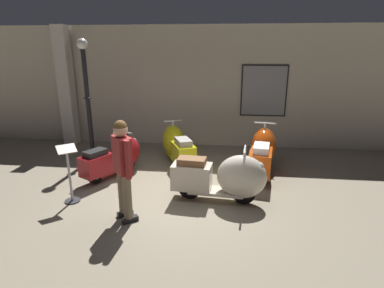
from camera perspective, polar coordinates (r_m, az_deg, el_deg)
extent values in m
plane|color=gray|center=(6.01, -2.81, -9.95)|extent=(60.00, 60.00, 0.00)
cube|color=#BCB29E|center=(9.01, 0.76, 10.30)|extent=(18.00, 0.20, 3.34)
cube|color=black|center=(8.91, 12.95, 9.41)|extent=(1.24, 0.03, 1.40)
cube|color=gray|center=(8.89, 12.96, 9.40)|extent=(1.16, 0.01, 1.32)
cube|color=beige|center=(9.76, -21.89, 9.62)|extent=(0.36, 0.36, 3.34)
cylinder|color=black|center=(7.42, -11.61, -3.32)|extent=(0.25, 0.37, 0.38)
cylinder|color=silver|center=(7.42, -11.61, -3.32)|extent=(0.16, 0.19, 0.17)
cylinder|color=black|center=(6.89, -17.11, -5.37)|extent=(0.25, 0.37, 0.38)
cylinder|color=silver|center=(6.89, -17.11, -5.37)|extent=(0.16, 0.19, 0.17)
cube|color=maroon|center=(7.15, -14.24, -4.45)|extent=(0.74, 0.96, 0.05)
ellipsoid|color=maroon|center=(7.30, -12.01, -1.43)|extent=(0.82, 0.94, 0.72)
cube|color=maroon|center=(6.83, -17.01, -3.66)|extent=(0.65, 0.75, 0.42)
cube|color=black|center=(6.75, -17.20, -1.54)|extent=(0.45, 0.53, 0.11)
sphere|color=silver|center=(7.42, -10.60, 0.56)|extent=(0.14, 0.14, 0.14)
cylinder|color=silver|center=(7.22, -12.01, 1.13)|extent=(0.04, 0.04, 0.27)
cylinder|color=silver|center=(7.19, -12.07, 2.15)|extent=(0.38, 0.23, 0.03)
cylinder|color=black|center=(8.06, -3.47, -1.24)|extent=(0.25, 0.41, 0.41)
cylinder|color=silver|center=(8.06, -3.47, -1.24)|extent=(0.17, 0.21, 0.18)
cylinder|color=black|center=(7.17, -1.46, -3.56)|extent=(0.25, 0.41, 0.41)
cylinder|color=silver|center=(7.17, -1.46, -3.56)|extent=(0.17, 0.21, 0.18)
cube|color=gold|center=(7.62, -2.53, -2.48)|extent=(0.74, 1.04, 0.05)
ellipsoid|color=gold|center=(7.92, -3.41, 0.65)|extent=(0.84, 1.00, 0.78)
cube|color=gold|center=(7.13, -1.57, -1.76)|extent=(0.66, 0.80, 0.45)
cube|color=gray|center=(7.05, -1.59, 0.45)|extent=(0.47, 0.57, 0.12)
sphere|color=silver|center=(8.13, -3.97, 2.64)|extent=(0.15, 0.15, 0.15)
cylinder|color=silver|center=(7.86, -3.52, 3.21)|extent=(0.05, 0.05, 0.29)
cylinder|color=silver|center=(7.82, -3.54, 4.23)|extent=(0.42, 0.22, 0.03)
cylinder|color=black|center=(5.85, 9.40, -8.68)|extent=(0.43, 0.12, 0.43)
cylinder|color=silver|center=(5.85, 9.40, -8.68)|extent=(0.20, 0.12, 0.19)
cylinder|color=black|center=(5.95, -0.44, -7.95)|extent=(0.43, 0.12, 0.43)
cylinder|color=silver|center=(5.95, -0.44, -7.95)|extent=(0.20, 0.12, 0.19)
cube|color=beige|center=(5.89, 4.43, -8.53)|extent=(1.04, 0.47, 0.05)
ellipsoid|color=beige|center=(5.72, 9.01, -5.91)|extent=(0.94, 0.63, 0.81)
cube|color=beige|center=(5.85, -0.04, -5.91)|extent=(0.76, 0.49, 0.47)
cube|color=brown|center=(5.74, -0.04, -3.17)|extent=(0.53, 0.34, 0.13)
sphere|color=silver|center=(5.64, 12.16, -4.02)|extent=(0.16, 0.16, 0.16)
cylinder|color=silver|center=(5.59, 9.52, -2.43)|extent=(0.05, 0.05, 0.30)
cylinder|color=silver|center=(5.54, 9.59, -0.98)|extent=(0.08, 0.47, 0.03)
cylinder|color=black|center=(7.68, 12.73, -2.44)|extent=(0.16, 0.45, 0.44)
cylinder|color=silver|center=(7.68, 12.73, -2.44)|extent=(0.14, 0.21, 0.20)
cylinder|color=black|center=(6.70, 12.18, -5.33)|extent=(0.16, 0.45, 0.44)
cylinder|color=silver|center=(6.70, 12.18, -5.33)|extent=(0.14, 0.21, 0.20)
cube|color=#C6470F|center=(7.20, 12.46, -3.95)|extent=(0.56, 1.10, 0.06)
ellipsoid|color=#C6470F|center=(7.53, 12.86, -0.33)|extent=(0.71, 1.00, 0.84)
cube|color=#C6470F|center=(6.66, 12.33, -3.26)|extent=(0.56, 0.81, 0.48)
cube|color=silver|center=(6.56, 12.50, -0.73)|extent=(0.39, 0.57, 0.13)
sphere|color=silver|center=(7.77, 13.11, 1.95)|extent=(0.17, 0.17, 0.17)
cylinder|color=silver|center=(7.46, 13.07, 2.56)|extent=(0.05, 0.05, 0.31)
cylinder|color=silver|center=(7.43, 13.15, 3.71)|extent=(0.48, 0.11, 0.04)
cube|color=silver|center=(7.57, 10.72, -0.56)|extent=(0.13, 0.73, 0.03)
cylinder|color=black|center=(8.43, -17.55, -2.01)|extent=(0.28, 0.28, 0.18)
cylinder|color=black|center=(8.11, -18.40, 7.08)|extent=(0.11, 0.11, 2.53)
torus|color=black|center=(8.09, -18.48, 7.96)|extent=(0.19, 0.19, 0.04)
sphere|color=white|center=(8.01, -19.35, 16.80)|extent=(0.25, 0.25, 0.25)
cube|color=black|center=(5.38, -11.21, -13.30)|extent=(0.27, 0.24, 0.08)
cylinder|color=#72604C|center=(5.16, -11.71, -8.95)|extent=(0.14, 0.14, 0.84)
cube|color=black|center=(5.56, -12.07, -12.27)|extent=(0.27, 0.24, 0.08)
cylinder|color=#72604C|center=(5.35, -12.58, -8.02)|extent=(0.14, 0.14, 0.84)
cube|color=maroon|center=(5.02, -12.60, -1.95)|extent=(0.40, 0.43, 0.59)
cylinder|color=maroon|center=(4.81, -11.62, -2.86)|extent=(0.09, 0.09, 0.61)
cylinder|color=maroon|center=(5.24, -13.49, -1.32)|extent=(0.09, 0.09, 0.61)
sphere|color=tan|center=(4.90, -12.90, 2.50)|extent=(0.22, 0.22, 0.22)
sphere|color=brown|center=(4.89, -12.94, 3.07)|extent=(0.21, 0.21, 0.21)
cylinder|color=#333338|center=(6.32, -20.89, -9.62)|extent=(0.28, 0.28, 0.02)
cylinder|color=#A5A5AD|center=(6.12, -21.38, -5.39)|extent=(0.04, 0.04, 0.98)
cube|color=silver|center=(5.96, -21.91, -0.84)|extent=(0.39, 0.38, 0.12)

